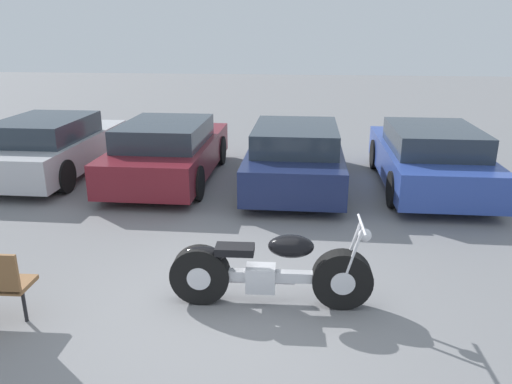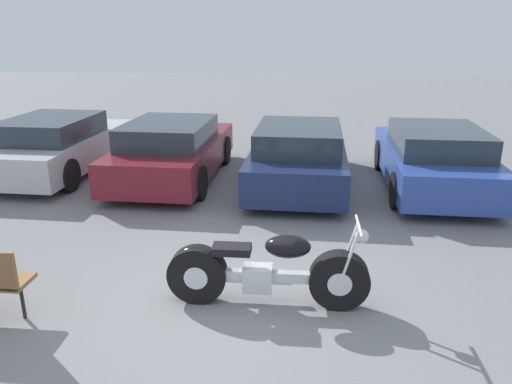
{
  "view_description": "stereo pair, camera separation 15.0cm",
  "coord_description": "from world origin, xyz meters",
  "px_view_note": "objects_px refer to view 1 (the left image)",
  "views": [
    {
      "loc": [
        0.81,
        -4.97,
        3.08
      ],
      "look_at": [
        0.14,
        1.74,
        0.85
      ],
      "focal_mm": 35.0,
      "sensor_mm": 36.0,
      "label": 1
    },
    {
      "loc": [
        0.96,
        -4.95,
        3.08
      ],
      "look_at": [
        0.14,
        1.74,
        0.85
      ],
      "focal_mm": 35.0,
      "sensor_mm": 36.0,
      "label": 2
    }
  ],
  "objects_px": {
    "parked_car_silver": "(52,146)",
    "parked_car_navy": "(295,156)",
    "parked_car_maroon": "(169,151)",
    "motorcycle": "(268,271)",
    "parked_car_blue": "(429,158)"
  },
  "relations": [
    {
      "from": "motorcycle",
      "to": "parked_car_blue",
      "type": "relative_size",
      "value": 0.55
    },
    {
      "from": "motorcycle",
      "to": "parked_car_silver",
      "type": "xyz_separation_m",
      "value": [
        -5.12,
        4.98,
        0.2
      ]
    },
    {
      "from": "parked_car_navy",
      "to": "parked_car_blue",
      "type": "relative_size",
      "value": 1.0
    },
    {
      "from": "parked_car_navy",
      "to": "parked_car_blue",
      "type": "bearing_deg",
      "value": 2.14
    },
    {
      "from": "parked_car_navy",
      "to": "parked_car_blue",
      "type": "xyz_separation_m",
      "value": [
        2.65,
        0.1,
        0.0
      ]
    },
    {
      "from": "parked_car_maroon",
      "to": "parked_car_blue",
      "type": "relative_size",
      "value": 1.0
    },
    {
      "from": "parked_car_silver",
      "to": "parked_car_navy",
      "type": "bearing_deg",
      "value": -3.2
    },
    {
      "from": "parked_car_maroon",
      "to": "parked_car_navy",
      "type": "xyz_separation_m",
      "value": [
        2.65,
        -0.12,
        0.0
      ]
    },
    {
      "from": "parked_car_maroon",
      "to": "parked_car_navy",
      "type": "relative_size",
      "value": 1.0
    },
    {
      "from": "motorcycle",
      "to": "parked_car_blue",
      "type": "xyz_separation_m",
      "value": [
        2.84,
        4.78,
        0.2
      ]
    },
    {
      "from": "motorcycle",
      "to": "parked_car_silver",
      "type": "relative_size",
      "value": 0.55
    },
    {
      "from": "parked_car_navy",
      "to": "motorcycle",
      "type": "bearing_deg",
      "value": -92.28
    },
    {
      "from": "parked_car_silver",
      "to": "parked_car_navy",
      "type": "relative_size",
      "value": 1.0
    },
    {
      "from": "motorcycle",
      "to": "parked_car_navy",
      "type": "xyz_separation_m",
      "value": [
        0.19,
        4.68,
        0.2
      ]
    },
    {
      "from": "parked_car_blue",
      "to": "parked_car_navy",
      "type": "bearing_deg",
      "value": -177.86
    }
  ]
}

